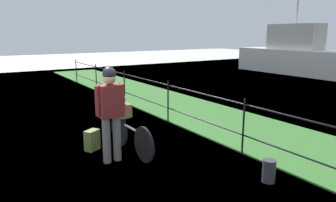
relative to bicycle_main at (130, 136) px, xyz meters
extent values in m
plane|color=beige|center=(-0.10, -0.41, -0.34)|extent=(60.00, 60.00, 0.00)
cube|color=#38702D|center=(-0.10, 2.94, -0.33)|extent=(27.00, 2.40, 0.03)
cylinder|color=black|center=(-9.10, 1.74, 0.19)|extent=(0.04, 0.04, 1.06)
cylinder|color=black|center=(-6.53, 1.74, 0.19)|extent=(0.04, 0.04, 1.06)
cylinder|color=black|center=(-3.96, 1.74, 0.19)|extent=(0.04, 0.04, 1.06)
cylinder|color=black|center=(-1.38, 1.74, 0.19)|extent=(0.04, 0.04, 1.06)
cylinder|color=black|center=(1.19, 1.74, 0.19)|extent=(0.04, 0.04, 1.06)
cylinder|color=black|center=(-0.10, 1.74, 0.03)|extent=(18.00, 0.03, 0.03)
cylinder|color=black|center=(-0.10, 1.74, 0.62)|extent=(18.00, 0.03, 0.03)
cylinder|color=black|center=(0.51, 0.01, -0.02)|extent=(0.64, 0.06, 0.64)
cylinder|color=black|center=(-0.48, -0.01, -0.02)|extent=(0.64, 0.06, 0.64)
cylinder|color=#BCB7B2|center=(0.02, 0.00, 0.16)|extent=(0.77, 0.06, 0.04)
cube|color=black|center=(-0.36, -0.01, 0.20)|extent=(0.20, 0.10, 0.06)
cube|color=slate|center=(-0.36, -0.01, 0.29)|extent=(0.36, 0.17, 0.02)
cube|color=brown|center=(-0.36, -0.01, 0.43)|extent=(0.39, 0.29, 0.25)
ellipsoid|color=silver|center=(-0.36, -0.01, 0.62)|extent=(0.28, 0.15, 0.13)
sphere|color=silver|center=(-0.24, -0.01, 0.68)|extent=(0.11, 0.11, 0.11)
cylinder|color=slate|center=(0.18, -0.35, 0.07)|extent=(0.14, 0.14, 0.82)
cylinder|color=slate|center=(0.18, -0.55, 0.07)|extent=(0.14, 0.14, 0.82)
cube|color=maroon|center=(0.18, -0.45, 0.76)|extent=(0.27, 0.41, 0.56)
cylinder|color=maroon|center=(0.17, -0.23, 0.79)|extent=(0.10, 0.10, 0.50)
cylinder|color=maroon|center=(0.19, -0.67, 0.79)|extent=(0.10, 0.10, 0.50)
sphere|color=tan|center=(0.18, -0.45, 1.15)|extent=(0.22, 0.22, 0.22)
sphere|color=black|center=(0.18, -0.45, 1.23)|extent=(0.23, 0.23, 0.23)
cube|color=olive|center=(-0.54, -0.56, -0.14)|extent=(0.30, 0.33, 0.40)
cylinder|color=#38383D|center=(2.21, 1.24, -0.16)|extent=(0.20, 0.20, 0.36)
cube|color=silver|center=(-5.81, 12.99, 0.33)|extent=(6.74, 1.81, 1.35)
cube|color=#B7B2A8|center=(-5.81, 12.99, 1.70)|extent=(2.97, 1.24, 1.38)
cylinder|color=#B2B2B2|center=(-5.81, 12.99, 3.19)|extent=(0.10, 0.10, 1.60)
camera|label=1|loc=(5.06, -2.44, 1.89)|focal=33.23mm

